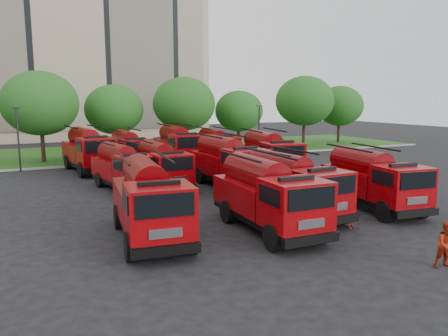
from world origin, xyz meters
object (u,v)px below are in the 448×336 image
(firefighter_1, at_px, (445,267))
(fire_truck_7, at_px, (268,155))
(fire_truck_1, at_px, (267,195))
(fire_truck_11, at_px, (216,146))
(fire_truck_5, at_px, (161,165))
(fire_truck_2, at_px, (291,185))
(fire_truck_0, at_px, (149,200))
(firefighter_4, at_px, (155,202))
(fire_truck_3, at_px, (372,180))
(firefighter_2, at_px, (389,195))
(firefighter_5, at_px, (352,183))
(fire_truck_4, at_px, (122,167))
(fire_truck_9, at_px, (128,150))
(firefighter_3, at_px, (376,194))
(fire_truck_8, at_px, (88,150))
(fire_truck_6, at_px, (227,162))
(fire_truck_10, at_px, (178,146))
(firefighter_0, at_px, (351,228))

(firefighter_1, bearing_deg, fire_truck_7, 100.20)
(fire_truck_1, height_order, fire_truck_11, fire_truck_1)
(fire_truck_5, bearing_deg, fire_truck_2, -68.40)
(fire_truck_0, height_order, firefighter_4, fire_truck_0)
(fire_truck_3, relative_size, firefighter_2, 4.77)
(fire_truck_7, distance_m, firefighter_5, 6.24)
(fire_truck_3, height_order, fire_truck_11, fire_truck_3)
(fire_truck_2, xyz_separation_m, firefighter_1, (0.97, -8.07, -1.55))
(fire_truck_4, relative_size, fire_truck_9, 0.97)
(fire_truck_4, distance_m, firefighter_3, 15.96)
(fire_truck_9, bearing_deg, firefighter_4, -97.88)
(fire_truck_5, xyz_separation_m, firefighter_4, (-1.53, -3.65, -1.50))
(fire_truck_1, relative_size, fire_truck_8, 0.91)
(fire_truck_5, distance_m, fire_truck_11, 11.98)
(fire_truck_9, bearing_deg, firefighter_1, -80.64)
(fire_truck_7, relative_size, firefighter_1, 4.75)
(firefighter_1, distance_m, firefighter_2, 11.83)
(fire_truck_6, distance_m, firefighter_2, 10.32)
(fire_truck_9, relative_size, fire_truck_10, 0.90)
(fire_truck_0, bearing_deg, fire_truck_10, 73.64)
(fire_truck_8, bearing_deg, fire_truck_11, -6.45)
(fire_truck_1, relative_size, fire_truck_3, 1.00)
(fire_truck_4, height_order, firefighter_3, fire_truck_4)
(firefighter_1, bearing_deg, fire_truck_1, 138.78)
(fire_truck_0, relative_size, fire_truck_2, 1.06)
(fire_truck_1, xyz_separation_m, fire_truck_5, (-1.41, 10.90, -0.09))
(firefighter_1, bearing_deg, fire_truck_10, 112.11)
(fire_truck_6, bearing_deg, fire_truck_7, 19.32)
(fire_truck_6, distance_m, fire_truck_11, 11.07)
(fire_truck_4, bearing_deg, fire_truck_5, -22.60)
(fire_truck_11, distance_m, firefighter_2, 17.34)
(fire_truck_4, height_order, firefighter_5, fire_truck_4)
(fire_truck_8, xyz_separation_m, firefighter_2, (15.15, -16.94, -1.72))
(firefighter_2, bearing_deg, fire_truck_7, 7.93)
(fire_truck_8, bearing_deg, fire_truck_6, -60.93)
(firefighter_5, bearing_deg, fire_truck_5, 14.00)
(fire_truck_7, distance_m, firefighter_3, 8.38)
(fire_truck_0, bearing_deg, fire_truck_1, -7.20)
(fire_truck_0, xyz_separation_m, fire_truck_1, (4.97, -1.24, -0.02))
(fire_truck_4, height_order, fire_truck_7, fire_truck_7)
(fire_truck_5, height_order, fire_truck_7, fire_truck_7)
(firefighter_0, relative_size, firefighter_3, 0.87)
(fire_truck_0, distance_m, fire_truck_11, 21.86)
(fire_truck_10, distance_m, firefighter_0, 21.36)
(fire_truck_3, bearing_deg, firefighter_5, 62.99)
(fire_truck_0, xyz_separation_m, fire_truck_10, (7.98, 18.65, 0.10))
(fire_truck_2, height_order, fire_truck_6, fire_truck_6)
(firefighter_0, bearing_deg, fire_truck_4, 97.72)
(fire_truck_0, height_order, fire_truck_3, fire_truck_0)
(firefighter_4, bearing_deg, firefighter_3, -169.41)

